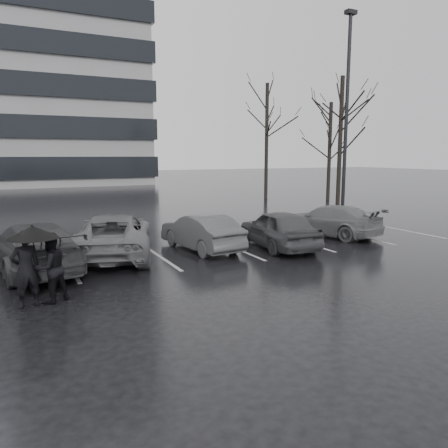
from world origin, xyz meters
TOP-DOWN VIEW (x-y plane):
  - ground at (0.00, 0.00)m, footprint 160.00×160.00m
  - car_main at (2.03, 1.52)m, footprint 2.03×4.18m
  - car_west_a at (-0.57, 2.42)m, footprint 1.81×3.95m
  - car_west_b at (-3.54, 2.70)m, footprint 3.64×5.49m
  - car_west_c at (-5.97, 1.88)m, footprint 2.63×5.06m
  - car_east at (5.19, 2.59)m, footprint 3.06×4.69m
  - pedestrian_left at (-6.27, -1.31)m, footprint 0.71×0.56m
  - pedestrian_right at (-5.76, -1.18)m, footprint 0.96×0.89m
  - umbrella at (-6.08, -1.33)m, footprint 1.07×1.07m
  - lamp_post at (8.94, 6.06)m, footprint 0.56×0.56m
  - stall_stripes at (-0.80, 2.50)m, footprint 19.72×5.00m
  - tree_east at (12.00, 10.00)m, footprint 0.26×0.26m
  - tree_ne at (14.50, 14.00)m, footprint 0.26×0.26m
  - tree_north at (11.00, 17.00)m, footprint 0.26×0.26m

SIDE VIEW (x-z plane):
  - ground at x=0.00m, z-range 0.00..0.00m
  - stall_stripes at x=-0.80m, z-range 0.00..0.00m
  - car_west_a at x=-0.57m, z-range 0.00..1.26m
  - car_east at x=5.19m, z-range 0.00..1.26m
  - car_main at x=2.03m, z-range 0.00..1.37m
  - car_west_c at x=-5.97m, z-range 0.00..1.40m
  - car_west_b at x=-3.54m, z-range 0.00..1.40m
  - pedestrian_right at x=-5.76m, z-range 0.00..1.59m
  - pedestrian_left at x=-6.27m, z-range 0.00..1.71m
  - umbrella at x=-6.08m, z-range 0.75..2.56m
  - tree_ne at x=14.50m, z-range 0.00..7.00m
  - tree_east at x=12.00m, z-range 0.00..8.00m
  - tree_north at x=11.00m, z-range 0.00..8.50m
  - lamp_post at x=8.94m, z-range -0.43..9.78m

